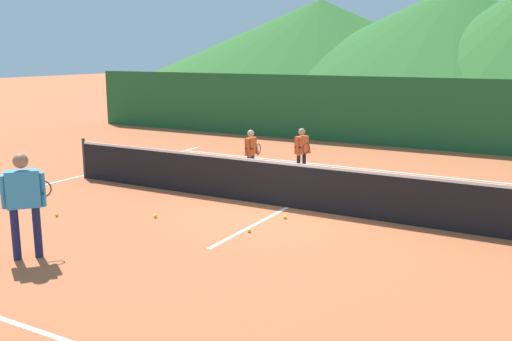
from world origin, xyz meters
The scene contains 16 objects.
ground_plane centered at (0.00, 0.00, 0.00)m, with size 120.00×120.00×0.00m, color #BC6038.
line_baseline_near centered at (0.00, -6.38, 0.00)m, with size 12.40×0.08×0.01m, color white.
line_baseline_far centered at (0.00, 4.75, 0.00)m, with size 12.40×0.08×0.01m, color white.
line_sideline_west centered at (-6.20, 0.00, 0.00)m, with size 0.08×11.13×0.01m, color white.
line_service_center centered at (0.00, 0.00, 0.00)m, with size 0.08×5.99×0.01m, color white.
tennis_net centered at (0.00, 0.00, 0.50)m, with size 11.91×0.08×1.05m.
instructor centered at (-2.28, -4.76, 1.02)m, with size 0.60×0.82×1.70m.
student_0 centered at (-2.07, 2.06, 0.77)m, with size 0.46×0.59×1.28m.
student_1 centered at (-0.98, 2.80, 0.79)m, with size 0.42×0.68×1.31m.
tennis_ball_0 centered at (0.15, -1.89, 0.03)m, with size 0.07×0.07×0.07m, color yellow.
tennis_ball_3 centered at (0.33, -0.78, 0.03)m, with size 0.07×0.07×0.07m, color yellow.
tennis_ball_7 centered at (-1.95, -1.99, 0.03)m, with size 0.07×0.07×0.07m, color yellow.
tennis_ball_11 centered at (-3.73, -2.90, 0.03)m, with size 0.07×0.07×0.07m, color yellow.
windscreen_fence centered at (0.00, 8.96, 1.21)m, with size 27.28×0.08×2.41m, color #1E5B2D.
hill_1 centered at (-30.54, 72.74, 5.60)m, with size 52.19×52.19×11.20m, color #2D6628.
hill_2 centered at (-10.40, 71.95, 6.08)m, with size 53.47×53.47×12.16m, color #2D6628.
Camera 1 is at (5.15, -10.52, 3.23)m, focal length 39.98 mm.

